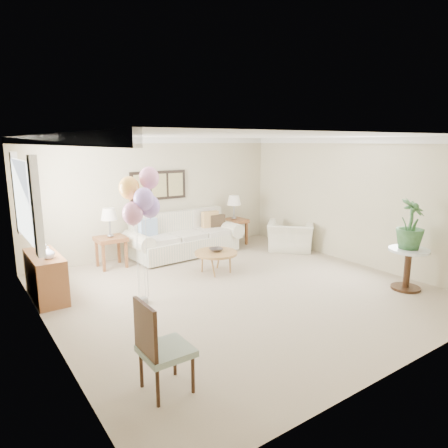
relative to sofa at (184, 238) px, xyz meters
name	(u,v)px	position (x,y,z in m)	size (l,w,h in m)	color
ground_plane	(237,290)	(-0.36, -2.48, -0.38)	(6.00, 6.00, 0.00)	tan
room_shell	(229,197)	(-0.47, -2.39, 1.25)	(6.04, 6.04, 2.60)	beige
wall_art_triptych	(159,185)	(-0.36, 0.48, 1.17)	(1.35, 0.06, 0.65)	black
sofa	(184,238)	(0.00, 0.00, 0.00)	(2.64, 1.09, 0.96)	beige
end_table_left	(111,242)	(-1.67, 0.03, 0.15)	(0.58, 0.53, 0.63)	#925C34
end_table_right	(234,223)	(1.47, 0.11, 0.15)	(0.58, 0.53, 0.64)	#925C34
lamp_left	(109,215)	(-1.67, 0.03, 0.70)	(0.33, 0.33, 0.59)	gray
lamp_right	(234,201)	(1.47, 0.11, 0.71)	(0.34, 0.34, 0.59)	gray
coffee_table	(216,254)	(-0.13, -1.48, 0.01)	(0.83, 0.83, 0.42)	#9E783F
decor_bowl	(216,250)	(-0.11, -1.46, 0.08)	(0.26, 0.26, 0.06)	#322C28
armchair	(290,236)	(2.22, -1.11, -0.04)	(1.03, 0.90, 0.67)	beige
side_table	(408,259)	(2.09, -4.11, 0.17)	(0.67, 0.67, 0.73)	silver
potted_plant	(411,224)	(2.10, -4.09, 0.77)	(0.47, 0.47, 0.84)	#285023
accent_chair	(159,345)	(-2.70, -4.32, 0.14)	(0.49, 0.49, 1.00)	gray
credenza	(46,276)	(-3.12, -0.98, -0.01)	(0.46, 1.20, 0.74)	#925C34
vase_white	(48,253)	(-3.10, -1.27, 0.46)	(0.19, 0.19, 0.19)	silver
vase_sage	(41,245)	(-3.10, -0.69, 0.46)	(0.18, 0.18, 0.19)	silver
balloon_cluster	(141,198)	(-1.89, -2.10, 1.31)	(0.68, 0.57, 2.15)	gray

